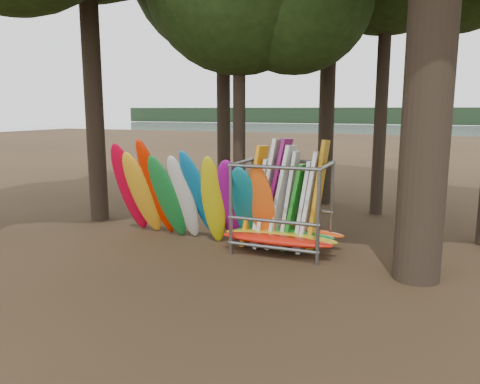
% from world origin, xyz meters
% --- Properties ---
extents(ground, '(120.00, 120.00, 0.00)m').
position_xyz_m(ground, '(0.00, 0.00, 0.00)').
color(ground, '#47331E').
rests_on(ground, ground).
extents(lake, '(160.00, 160.00, 0.00)m').
position_xyz_m(lake, '(0.00, 60.00, 0.00)').
color(lake, gray).
rests_on(lake, ground).
extents(far_shore, '(160.00, 4.00, 4.00)m').
position_xyz_m(far_shore, '(0.00, 110.00, 2.00)').
color(far_shore, black).
rests_on(far_shore, ground).
extents(kayak_row, '(4.84, 1.95, 2.97)m').
position_xyz_m(kayak_row, '(-1.79, 1.07, 1.24)').
color(kayak_row, red).
rests_on(kayak_row, ground).
extents(storage_rack, '(3.02, 1.51, 2.89)m').
position_xyz_m(storage_rack, '(0.80, 1.25, 1.06)').
color(storage_rack, slate).
rests_on(storage_rack, ground).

